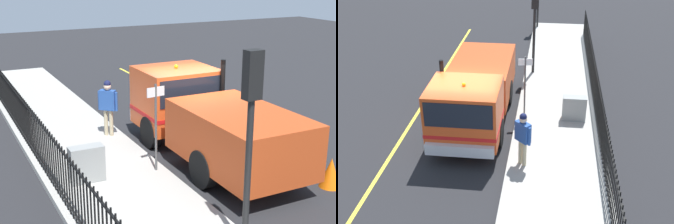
{
  "view_description": "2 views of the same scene",
  "coord_description": "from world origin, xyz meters",
  "views": [
    {
      "loc": [
        6.88,
        12.0,
        5.24
      ],
      "look_at": [
        1.33,
        0.77,
        1.46
      ],
      "focal_mm": 52.26,
      "sensor_mm": 36.0,
      "label": 1
    },
    {
      "loc": [
        2.87,
        -12.14,
        7.66
      ],
      "look_at": [
        1.43,
        0.29,
        0.83
      ],
      "focal_mm": 44.7,
      "sensor_mm": 36.0,
      "label": 2
    }
  ],
  "objects": [
    {
      "name": "work_truck",
      "position": [
        0.26,
        0.8,
        1.27
      ],
      "size": [
        2.31,
        6.43,
        2.63
      ],
      "rotation": [
        0.0,
        0.0,
        3.15
      ],
      "color": "#D84C1E",
      "rests_on": "ground"
    },
    {
      "name": "iron_fence",
      "position": [
        4.6,
        -0.0,
        0.86
      ],
      "size": [
        0.04,
        22.44,
        1.39
      ],
      "color": "black",
      "rests_on": "sidewalk_slab"
    },
    {
      "name": "utility_cabinet",
      "position": [
        3.78,
        1.27,
        0.6
      ],
      "size": [
        0.84,
        0.37,
        0.9
      ],
      "primitive_type": "cube",
      "color": "gray",
      "rests_on": "sidewalk_slab"
    },
    {
      "name": "traffic_cone",
      "position": [
        -1.56,
        3.91,
        0.37
      ],
      "size": [
        0.52,
        0.52,
        0.75
      ],
      "primitive_type": "cone",
      "color": "orange",
      "rests_on": "ground"
    },
    {
      "name": "lane_marking",
      "position": [
        -2.09,
        0.0,
        0.0
      ],
      "size": [
        0.12,
        23.72,
        0.01
      ],
      "primitive_type": "cube",
      "color": "yellow",
      "rests_on": "ground"
    },
    {
      "name": "ground_plane",
      "position": [
        0.0,
        0.0,
        0.0
      ],
      "size": [
        57.98,
        57.98,
        0.0
      ],
      "primitive_type": "plane",
      "color": "#232326",
      "rests_on": "ground"
    },
    {
      "name": "street_sign",
      "position": [
        1.98,
        1.4,
        1.58
      ],
      "size": [
        0.5,
        0.1,
        2.29
      ],
      "color": "#4C4C4C",
      "rests_on": "sidewalk_slab"
    },
    {
      "name": "worker_standing",
      "position": [
        2.16,
        -1.7,
        1.22
      ],
      "size": [
        0.51,
        0.5,
        1.75
      ],
      "rotation": [
        0.0,
        0.0,
        2.4
      ],
      "color": "#264C99",
      "rests_on": "sidewalk_slab"
    },
    {
      "name": "traffic_light_near",
      "position": [
        2.06,
        5.46,
        2.82
      ],
      "size": [
        0.3,
        0.22,
        3.75
      ],
      "rotation": [
        0.0,
        0.0,
        3.16
      ],
      "color": "black",
      "rests_on": "sidewalk_slab"
    },
    {
      "name": "sidewalk_slab",
      "position": [
        3.23,
        0.0,
        0.08
      ],
      "size": [
        3.07,
        26.36,
        0.15
      ],
      "primitive_type": "cube",
      "color": "#A3A099",
      "rests_on": "ground"
    }
  ]
}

